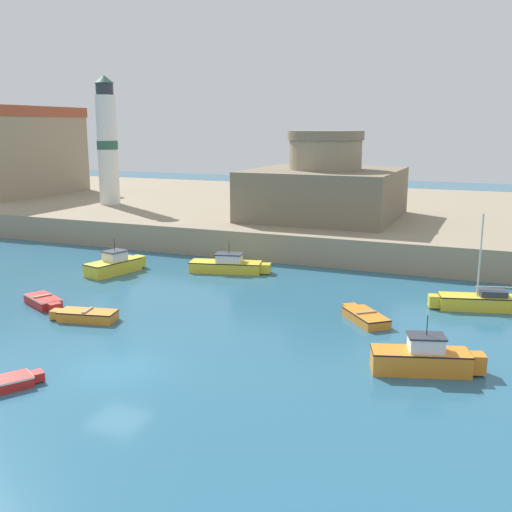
{
  "coord_description": "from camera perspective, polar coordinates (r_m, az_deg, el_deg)",
  "views": [
    {
      "loc": [
        15.24,
        -20.48,
        10.48
      ],
      "look_at": [
        0.23,
        15.55,
        2.0
      ],
      "focal_mm": 42.0,
      "sensor_mm": 36.0,
      "label": 1
    }
  ],
  "objects": [
    {
      "name": "dinghy_orange_1",
      "position": [
        33.49,
        10.31,
        -5.68
      ],
      "size": [
        3.23,
        3.53,
        0.59
      ],
      "color": "orange",
      "rests_on": "ground"
    },
    {
      "name": "lighthouse",
      "position": [
        66.2,
        -13.99,
        10.43
      ],
      "size": [
        2.18,
        2.18,
        13.39
      ],
      "color": "silver",
      "rests_on": "quay_seawall"
    },
    {
      "name": "dinghy_red_4",
      "position": [
        37.86,
        -19.54,
        -4.06
      ],
      "size": [
        3.39,
        2.34,
        0.63
      ],
      "color": "red",
      "rests_on": "ground"
    },
    {
      "name": "quay_seawall",
      "position": [
        65.21,
        8.88,
        3.87
      ],
      "size": [
        120.0,
        40.0,
        2.27
      ],
      "primitive_type": "cube",
      "color": "gray",
      "rests_on": "ground"
    },
    {
      "name": "motorboat_yellow_2",
      "position": [
        43.89,
        -2.67,
        -0.87
      ],
      "size": [
        6.07,
        2.83,
        2.3
      ],
      "color": "yellow",
      "rests_on": "ground"
    },
    {
      "name": "motorboat_yellow_6",
      "position": [
        44.72,
        -13.28,
        -0.81
      ],
      "size": [
        2.63,
        5.01,
        2.56
      ],
      "color": "yellow",
      "rests_on": "ground"
    },
    {
      "name": "church",
      "position": [
        79.83,
        -22.77,
        9.68
      ],
      "size": [
        14.12,
        16.15,
        16.4
      ],
      "color": "gray",
      "rests_on": "quay_seawall"
    },
    {
      "name": "fortress",
      "position": [
        55.3,
        6.54,
        6.5
      ],
      "size": [
        12.99,
        12.99,
        7.81
      ],
      "color": "#796C57",
      "rests_on": "quay_seawall"
    },
    {
      "name": "sailboat_yellow_0",
      "position": [
        37.35,
        20.68,
        -4.04
      ],
      "size": [
        5.69,
        2.64,
        5.66
      ],
      "color": "yellow",
      "rests_on": "ground"
    },
    {
      "name": "dinghy_orange_5",
      "position": [
        34.37,
        -15.92,
        -5.44
      ],
      "size": [
        3.82,
        1.91,
        0.65
      ],
      "color": "orange",
      "rests_on": "ground"
    },
    {
      "name": "motorboat_orange_3",
      "position": [
        27.3,
        15.71,
        -9.35
      ],
      "size": [
        4.94,
        2.65,
        2.6
      ],
      "color": "orange",
      "rests_on": "ground"
    },
    {
      "name": "ground_plane",
      "position": [
        27.6,
        -13.19,
        -10.4
      ],
      "size": [
        200.0,
        200.0,
        0.0
      ],
      "primitive_type": "plane",
      "color": "#28607F"
    }
  ]
}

